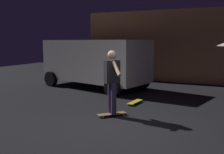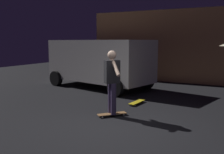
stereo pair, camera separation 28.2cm
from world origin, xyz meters
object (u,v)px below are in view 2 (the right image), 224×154
at_px(skateboard_ridden, 112,114).
at_px(skateboard_spare, 137,102).
at_px(parked_van, 99,61).
at_px(skater, 112,78).

height_order(skateboard_ridden, skateboard_spare, same).
distance_m(parked_van, skater, 4.35).
bearing_deg(skateboard_spare, skater, -93.87).
relative_size(skateboard_ridden, skateboard_spare, 0.89).
distance_m(skateboard_spare, skater, 1.83).
height_order(parked_van, skateboard_ridden, parked_van).
xyz_separation_m(parked_van, skateboard_spare, (2.55, -2.06, -1.11)).
bearing_deg(skater, skateboard_ridden, 0.00).
distance_m(parked_van, skateboard_ridden, 4.49).
distance_m(skateboard_ridden, skater, 0.98).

